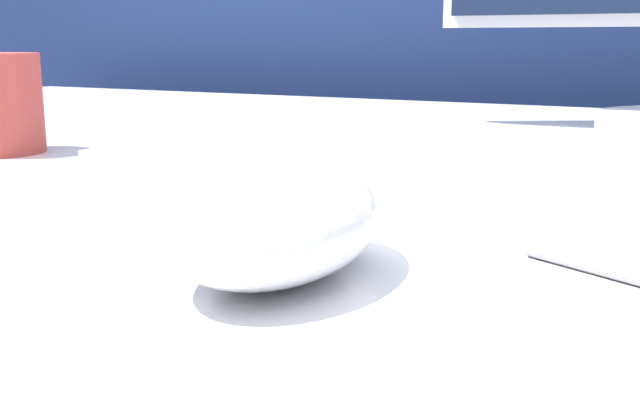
{
  "coord_description": "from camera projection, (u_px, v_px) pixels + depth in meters",
  "views": [
    {
      "loc": [
        0.14,
        -0.45,
        0.84
      ],
      "look_at": [
        -0.0,
        -0.18,
        0.78
      ],
      "focal_mm": 42.0,
      "sensor_mm": 36.0,
      "label": 1
    }
  ],
  "objects": [
    {
      "name": "partition_panel",
      "position": [
        602.0,
        140.0,
        1.12
      ],
      "size": [
        5.0,
        0.03,
        1.39
      ],
      "color": "navy",
      "rests_on": "ground_plane"
    },
    {
      "name": "computer_mouse_near",
      "position": [
        279.0,
        222.0,
        0.28
      ],
      "size": [
        0.08,
        0.12,
        0.04
      ],
      "rotation": [
        0.0,
        0.0,
        0.06
      ],
      "color": "white",
      "rests_on": "desk"
    },
    {
      "name": "keyboard",
      "position": [
        401.0,
        168.0,
        0.46
      ],
      "size": [
        0.41,
        0.15,
        0.02
      ],
      "rotation": [
        0.0,
        0.0,
        -0.04
      ],
      "color": "white",
      "rests_on": "desk"
    }
  ]
}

